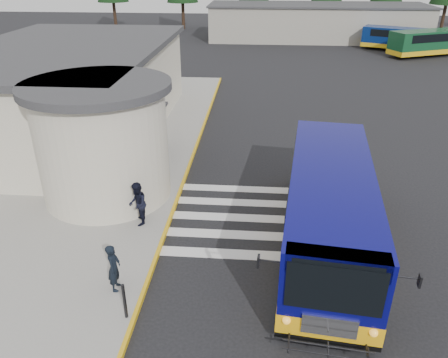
# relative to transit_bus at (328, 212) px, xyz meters

# --- Properties ---
(ground) EXTENTS (140.00, 140.00, 0.00)m
(ground) POSITION_rel_transit_bus_xyz_m (-1.75, 2.42, -1.41)
(ground) COLOR black
(ground) RESTS_ON ground
(sidewalk) EXTENTS (10.00, 34.00, 0.15)m
(sidewalk) POSITION_rel_transit_bus_xyz_m (-10.75, 6.42, -1.33)
(sidewalk) COLOR gray
(sidewalk) RESTS_ON ground
(curb_strip) EXTENTS (0.12, 34.00, 0.16)m
(curb_strip) POSITION_rel_transit_bus_xyz_m (-5.80, 6.42, -1.33)
(curb_strip) COLOR gold
(curb_strip) RESTS_ON ground
(station_building) EXTENTS (12.70, 18.70, 4.80)m
(station_building) POSITION_rel_transit_bus_xyz_m (-12.59, 9.33, 1.16)
(station_building) COLOR #BCB49F
(station_building) RESTS_ON ground
(crosswalk) EXTENTS (8.00, 5.35, 0.01)m
(crosswalk) POSITION_rel_transit_bus_xyz_m (-2.25, 1.62, -1.40)
(crosswalk) COLOR silver
(crosswalk) RESTS_ON ground
(depot_building) EXTENTS (26.40, 8.40, 4.20)m
(depot_building) POSITION_rel_transit_bus_xyz_m (4.25, 44.42, 0.70)
(depot_building) COLOR gray
(depot_building) RESTS_ON ground
(transit_bus) EXTENTS (4.31, 10.67, 2.94)m
(transit_bus) POSITION_rel_transit_bus_xyz_m (0.00, 0.00, 0.00)
(transit_bus) COLOR #08085D
(transit_bus) RESTS_ON ground
(pedestrian_a) EXTENTS (0.42, 0.60, 1.56)m
(pedestrian_a) POSITION_rel_transit_bus_xyz_m (-6.64, -2.97, -0.48)
(pedestrian_a) COLOR black
(pedestrian_a) RESTS_ON sidewalk
(pedestrian_b) EXTENTS (0.82, 0.95, 1.70)m
(pedestrian_b) POSITION_rel_transit_bus_xyz_m (-6.87, 0.68, -0.41)
(pedestrian_b) COLOR black
(pedestrian_b) RESTS_ON sidewalk
(bollard) EXTENTS (0.09, 0.09, 1.14)m
(bollard) POSITION_rel_transit_bus_xyz_m (-6.00, -4.11, -0.69)
(bollard) COLOR black
(bollard) RESTS_ON sidewalk
(far_bus_a) EXTENTS (8.31, 5.48, 2.09)m
(far_bus_a) POSITION_rel_transit_bus_xyz_m (12.75, 37.70, -0.05)
(far_bus_a) COLOR #071D55
(far_bus_a) RESTS_ON ground
(far_bus_b) EXTENTS (8.91, 5.77, 2.24)m
(far_bus_b) POSITION_rel_transit_bus_xyz_m (14.84, 35.02, 0.05)
(far_bus_b) COLOR #114123
(far_bus_b) RESTS_ON ground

